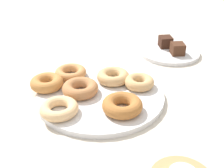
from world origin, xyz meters
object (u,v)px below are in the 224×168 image
Objects in this scene: donut_plate at (101,95)px; donut_6 at (71,73)px; donut_2 at (139,82)px; donut_0 at (80,88)px; donut_3 at (113,76)px; brownie_near at (165,42)px; brownie_far at (178,49)px; donut_4 at (59,108)px; donut_1 at (122,105)px; donut_5 at (46,84)px; cake_plate at (169,52)px.

donut_6 is (-0.07, -0.10, 0.02)m from donut_plate.
donut_0 is at bearing -66.36° from donut_2.
brownie_near is (-0.28, 0.13, 0.00)m from donut_3.
donut_4 is at bearing -33.97° from brownie_far.
donut_2 is (-0.12, 0.03, -0.00)m from donut_1.
donut_5 is (-0.06, -0.21, -0.00)m from donut_1.
cake_plate is (-0.25, 0.27, -0.02)m from donut_6.
donut_5 is (0.00, -0.14, 0.02)m from donut_plate.
donut_5 is at bearing -143.57° from donut_4.
donut_0 is at bearing -38.84° from brownie_far.
donut_plate is 7.28× the size of brownie_near.
donut_4 is at bearing -46.88° from donut_2.
donut_6 is 0.37m from cake_plate.
donut_6 is at bearing -95.39° from donut_2.
donut_5 is at bearing -43.96° from cake_plate.
brownie_far reaches higher than donut_5.
donut_6 is 0.38m from brownie_near.
donut_2 is 0.24m from donut_5.
donut_1 is 0.46× the size of cake_plate.
donut_4 reaches higher than cake_plate.
donut_1 and donut_5 have the same top height.
donut_1 reaches higher than donut_3.
brownie_far is at bearing 45.00° from cake_plate.
donut_plate is at bearing -16.06° from donut_3.
donut_plate is 0.35m from brownie_far.
donut_0 is 2.06× the size of brownie_far.
donut_3 is (-0.08, 0.07, -0.00)m from donut_0.
donut_6 is at bearing 151.40° from donut_5.
donut_plate is 1.58× the size of cake_plate.
donut_1 reaches higher than donut_plate.
donut_2 is at bearing 103.68° from donut_5.
donut_6 is (-0.14, -0.17, -0.00)m from donut_1.
donut_5 is 0.99× the size of donut_6.
donut_4 is at bearing -26.48° from brownie_near.
donut_0 and donut_5 have the same top height.
donut_5 is at bearing -48.59° from brownie_far.
donut_plate is 3.70× the size of donut_6.
donut_2 is at bearing 84.61° from donut_6.
cake_plate is at bearing 164.23° from donut_2.
donut_4 is 0.12m from donut_5.
donut_0 is 1.04× the size of donut_4.
brownie_near is at bearing 168.63° from donut_2.
donut_4 is 0.43× the size of cake_plate.
donut_4 is at bearing 9.88° from donut_6.
donut_5 reaches higher than donut_plate.
donut_1 is at bearing -11.70° from brownie_near.
donut_4 is 1.98× the size of brownie_near.
donut_4 and donut_6 have the same top height.
donut_2 is 0.20m from donut_6.
brownie_near reaches higher than donut_3.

